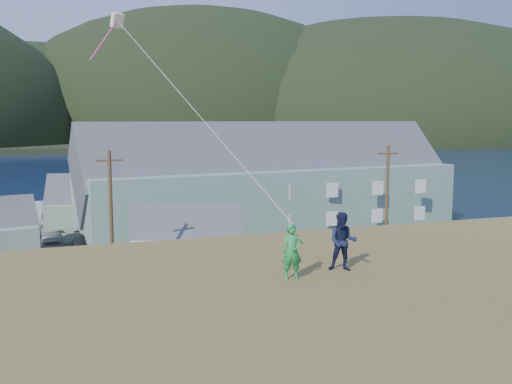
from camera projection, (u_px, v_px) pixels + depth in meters
ground at (181, 311)px, 35.04m from camera, size 900.00×900.00×0.00m
grass_strip at (187, 321)px, 33.16m from camera, size 110.00×8.00×0.10m
waterfront_lot at (143, 250)px, 51.01m from camera, size 72.00×36.00×0.12m
wharf at (70, 211)px, 70.66m from camera, size 26.00×14.00×0.90m
far_shore at (74, 137)px, 345.00m from camera, size 900.00×320.00×2.00m
far_hills at (145, 137)px, 308.62m from camera, size 760.00×265.00×143.00m
lodge at (273, 181)px, 59.04m from camera, size 40.51×16.04×13.86m
shed_white at (186, 245)px, 42.06m from camera, size 9.27×7.27×6.54m
shed_palegreen_far at (106, 208)px, 57.05m from camera, size 12.28×8.20×7.69m
utility_poles at (149, 232)px, 35.34m from camera, size 34.10×0.24×9.80m
parked_cars at (61, 239)px, 52.08m from camera, size 16.49×12.59×1.56m
kite_flyer_green at (292, 252)px, 16.07m from camera, size 0.65×0.50×1.60m
kite_flyer_navy at (343, 242)px, 17.01m from camera, size 1.07×0.99×1.76m
kite_rig at (118, 26)px, 22.19m from camera, size 2.53×4.87×12.00m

